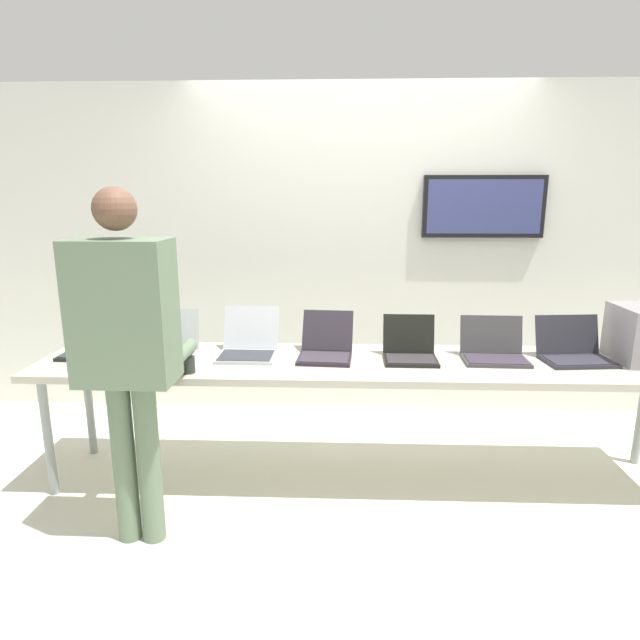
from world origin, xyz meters
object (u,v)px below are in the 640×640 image
Objects in this scene: laptop_station_2 at (248,345)px; laptop_station_6 at (574,351)px; laptop_station_5 at (494,350)px; person at (127,337)px; coffee_mug at (188,365)px; laptop_station_1 at (166,346)px; workbench at (362,368)px; laptop_station_3 at (326,347)px; laptop_station_4 at (410,350)px; laptop_station_0 at (95,346)px.

laptop_station_6 is (1.90, -0.03, -0.00)m from laptop_station_2.
person is (-1.87, -0.67, 0.24)m from laptop_station_5.
laptop_station_5 is at bearing 9.96° from coffee_mug.
person is (0.05, -0.67, 0.24)m from laptop_station_1.
coffee_mug is (-2.17, -0.31, -0.01)m from laptop_station_6.
workbench is at bearing -177.30° from laptop_station_6.
person is at bearing -142.25° from laptop_station_3.
laptop_station_4 is (0.28, 0.04, 0.10)m from workbench.
laptop_station_5 reaches higher than workbench.
workbench is 10.52× the size of laptop_station_1.
workbench is 1.32m from person.
laptop_station_1 is 3.99× the size of coffee_mug.
laptop_station_6 is at bearing 0.99° from laptop_station_4.
coffee_mug is (-0.95, -0.25, 0.09)m from workbench.
workbench is at bearing 29.17° from person.
coffee_mug is at bearing -165.19° from workbench.
laptop_station_4 is 0.83× the size of laptop_station_5.
laptop_station_2 is 1.44m from laptop_station_5.
laptop_station_1 is at bearing 179.80° from laptop_station_4.
laptop_station_2 is at bearing 5.02° from laptop_station_1.
laptop_station_4 is (1.43, -0.01, -0.00)m from laptop_station_1.
laptop_station_1 is 0.71m from person.
workbench is 0.25m from laptop_station_3.
laptop_station_0 is 0.96× the size of laptop_station_5.
workbench is 12.25× the size of laptop_station_4.
person reaches higher than laptop_station_4.
person reaches higher than coffee_mug.
laptop_station_3 is 0.49m from laptop_station_4.
person is at bearing -86.03° from laptop_station_1.
laptop_station_2 reaches higher than workbench.
laptop_station_1 is at bearing -179.73° from laptop_station_6.
laptop_station_6 reaches higher than laptop_station_5.
laptop_station_3 is at bearing 1.69° from laptop_station_1.
laptop_station_2 reaches higher than laptop_station_1.
laptop_station_4 reaches higher than workbench.
person is at bearing -114.25° from coffee_mug.
laptop_station_6 is (0.46, 0.01, 0.00)m from laptop_station_5.
laptop_station_5 is at bearing -179.00° from laptop_station_6.
laptop_station_1 is (0.44, -0.02, 0.01)m from laptop_station_0.
laptop_station_4 is at bearing -179.02° from laptop_station_5.
laptop_station_4 is at bearing -179.01° from laptop_station_6.
laptop_station_5 is 0.46m from laptop_station_6.
laptop_station_4 is 0.49m from laptop_station_5.
laptop_station_5 is (0.98, -0.02, -0.00)m from laptop_station_3.
laptop_station_0 is at bearing 125.20° from person.
laptop_station_1 is 0.21× the size of person.
laptop_station_3 reaches higher than coffee_mug.
laptop_station_2 is (0.92, 0.02, 0.01)m from laptop_station_0.
person is at bearing -150.83° from workbench.
laptop_station_6 is at bearing 2.70° from workbench.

